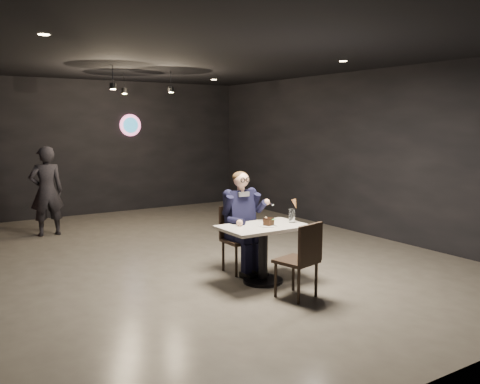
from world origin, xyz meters
TOP-DOWN VIEW (x-y plane):
  - floor at (0.00, 0.00)m, footprint 9.00×9.00m
  - wall_sign at (0.80, 4.47)m, footprint 0.50×0.06m
  - pendant_lights at (0.00, 2.00)m, footprint 1.40×1.20m
  - main_table at (0.23, -1.68)m, footprint 1.10×0.70m
  - chair_far at (0.23, -1.13)m, footprint 0.42×0.46m
  - chair_near at (0.23, -2.35)m, footprint 0.52×0.55m
  - seated_man at (0.23, -1.13)m, footprint 0.60×0.80m
  - dessert_plate at (0.25, -1.74)m, footprint 0.23×0.23m
  - cake_slice at (0.27, -1.74)m, footprint 0.14×0.13m
  - mint_leaf at (0.31, -1.80)m, footprint 0.07×0.04m
  - sundae_glass at (0.66, -1.72)m, footprint 0.08×0.08m
  - wafer_cone at (0.69, -1.74)m, footprint 0.08×0.08m
  - passerby at (-1.49, 2.72)m, footprint 0.60×0.39m

SIDE VIEW (x-z plane):
  - floor at x=0.00m, z-range 0.00..0.00m
  - main_table at x=0.23m, z-range 0.00..0.75m
  - chair_far at x=0.23m, z-range 0.00..0.92m
  - chair_near at x=0.23m, z-range 0.00..0.92m
  - seated_man at x=0.23m, z-range 0.00..1.44m
  - dessert_plate at x=0.25m, z-range 0.75..0.76m
  - cake_slice at x=0.27m, z-range 0.76..0.84m
  - passerby at x=-1.49m, z-range 0.00..1.64m
  - sundae_glass at x=0.66m, z-range 0.75..0.93m
  - mint_leaf at x=0.31m, z-range 0.84..0.85m
  - wafer_cone at x=0.69m, z-range 0.93..1.06m
  - wall_sign at x=0.80m, z-range 1.75..2.25m
  - pendant_lights at x=0.00m, z-range 2.70..3.06m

